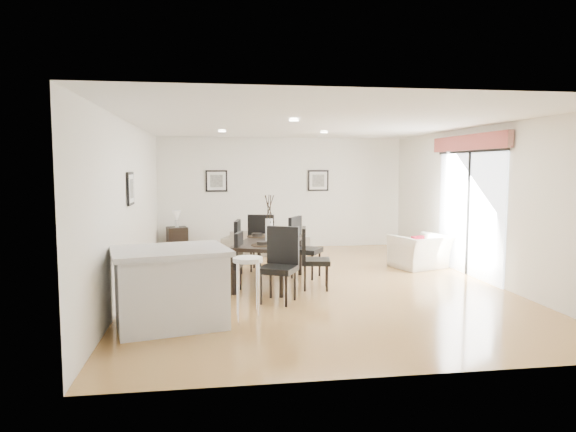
{
  "coord_description": "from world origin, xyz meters",
  "views": [
    {
      "loc": [
        -1.69,
        -8.52,
        1.99
      ],
      "look_at": [
        -0.38,
        0.4,
        1.12
      ],
      "focal_mm": 32.0,
      "sensor_mm": 36.0,
      "label": 1
    }
  ],
  "objects": [
    {
      "name": "ground",
      "position": [
        0.0,
        0.0,
        0.0
      ],
      "size": [
        8.0,
        8.0,
        0.0
      ],
      "primitive_type": "plane",
      "color": "tan",
      "rests_on": "ground"
    },
    {
      "name": "wall_back",
      "position": [
        0.0,
        4.0,
        1.35
      ],
      "size": [
        6.0,
        0.04,
        2.7
      ],
      "primitive_type": "cube",
      "color": "white",
      "rests_on": "ground"
    },
    {
      "name": "wall_front",
      "position": [
        0.0,
        -4.0,
        1.35
      ],
      "size": [
        6.0,
        0.04,
        2.7
      ],
      "primitive_type": "cube",
      "color": "white",
      "rests_on": "ground"
    },
    {
      "name": "wall_left",
      "position": [
        -3.0,
        0.0,
        1.35
      ],
      "size": [
        0.04,
        8.0,
        2.7
      ],
      "primitive_type": "cube",
      "color": "white",
      "rests_on": "ground"
    },
    {
      "name": "wall_right",
      "position": [
        3.0,
        0.0,
        1.35
      ],
      "size": [
        0.04,
        8.0,
        2.7
      ],
      "primitive_type": "cube",
      "color": "white",
      "rests_on": "ground"
    },
    {
      "name": "ceiling",
      "position": [
        0.0,
        0.0,
        2.7
      ],
      "size": [
        6.0,
        8.0,
        0.02
      ],
      "primitive_type": "cube",
      "color": "white",
      "rests_on": "wall_back"
    },
    {
      "name": "sofa",
      "position": [
        -0.52,
        2.95,
        0.28
      ],
      "size": [
        2.05,
        1.39,
        0.56
      ],
      "primitive_type": "imported",
      "rotation": [
        0.0,
        0.0,
        2.77
      ],
      "color": "#A19583",
      "rests_on": "ground"
    },
    {
      "name": "armchair",
      "position": [
        2.34,
        0.99,
        0.32
      ],
      "size": [
        1.23,
        1.16,
        0.65
      ],
      "primitive_type": "imported",
      "rotation": [
        0.0,
        0.0,
        3.48
      ],
      "color": "beige",
      "rests_on": "ground"
    },
    {
      "name": "courtyard_plant_b",
      "position": [
        5.81,
        1.41,
        0.37
      ],
      "size": [
        0.47,
        0.47,
        0.74
      ],
      "primitive_type": "imported",
      "rotation": [
        0.0,
        0.0,
        -0.15
      ],
      "color": "#385E28",
      "rests_on": "ground"
    },
    {
      "name": "dining_table",
      "position": [
        -0.76,
        0.02,
        0.67
      ],
      "size": [
        1.44,
        1.99,
        0.75
      ],
      "rotation": [
        0.0,
        0.0,
        -0.34
      ],
      "color": "black",
      "rests_on": "ground"
    },
    {
      "name": "dining_chair_wnear",
      "position": [
        -1.4,
        -0.45,
        0.54
      ],
      "size": [
        0.53,
        0.53,
        0.96
      ],
      "rotation": [
        0.0,
        0.0,
        -1.83
      ],
      "color": "black",
      "rests_on": "ground"
    },
    {
      "name": "dining_chair_wfar",
      "position": [
        -1.39,
        0.45,
        0.59
      ],
      "size": [
        0.55,
        0.55,
        1.06
      ],
      "rotation": [
        0.0,
        0.0,
        -1.75
      ],
      "color": "black",
      "rests_on": "ground"
    },
    {
      "name": "dining_chair_enear",
      "position": [
        -0.13,
        -0.41,
        0.56
      ],
      "size": [
        0.53,
        0.53,
        1.01
      ],
      "rotation": [
        0.0,
        0.0,
        1.39
      ],
      "color": "black",
      "rests_on": "ground"
    },
    {
      "name": "dining_chair_efar",
      "position": [
        -0.12,
        0.52,
        0.61
      ],
      "size": [
        0.67,
        0.67,
        1.09
      ],
      "rotation": [
        0.0,
        0.0,
        1.02
      ],
      "color": "black",
      "rests_on": "ground"
    },
    {
      "name": "dining_chair_head",
      "position": [
        -0.72,
        -1.09,
        0.62
      ],
      "size": [
        0.67,
        0.67,
        1.1
      ],
      "rotation": [
        0.0,
        0.0,
        -0.48
      ],
      "color": "black",
      "rests_on": "ground"
    },
    {
      "name": "dining_chair_foot",
      "position": [
        -0.78,
        1.12,
        0.61
      ],
      "size": [
        0.59,
        0.59,
        1.1
      ],
      "rotation": [
        0.0,
        0.0,
        2.92
      ],
      "color": "black",
      "rests_on": "ground"
    },
    {
      "name": "vase",
      "position": [
        -0.76,
        0.02,
        1.09
      ],
      "size": [
        0.85,
        1.39,
        0.78
      ],
      "color": "white",
      "rests_on": "dining_table"
    },
    {
      "name": "coffee_table",
      "position": [
        -1.68,
        1.14,
        0.2
      ],
      "size": [
        1.02,
        0.66,
        0.39
      ],
      "primitive_type": "cube",
      "rotation": [
        0.0,
        0.0,
        0.08
      ],
      "color": "black",
      "rests_on": "ground"
    },
    {
      "name": "side_table",
      "position": [
        -2.53,
        3.57,
        0.3
      ],
      "size": [
        0.53,
        0.53,
        0.59
      ],
      "primitive_type": "cube",
      "rotation": [
        0.0,
        0.0,
        0.23
      ],
      "color": "black",
      "rests_on": "ground"
    },
    {
      "name": "table_lamp",
      "position": [
        -2.53,
        3.57,
        0.84
      ],
      "size": [
        0.2,
        0.2,
        0.38
      ],
      "color": "white",
      "rests_on": "side_table"
    },
    {
      "name": "cushion",
      "position": [
        2.25,
        0.9,
        0.51
      ],
      "size": [
        0.29,
        0.19,
        0.28
      ],
      "primitive_type": "cube",
      "rotation": [
        0.0,
        0.0,
        3.53
      ],
      "color": "maroon",
      "rests_on": "armchair"
    },
    {
      "name": "kitchen_island",
      "position": [
        -2.23,
        -2.07,
        0.5
      ],
      "size": [
        1.6,
        1.36,
        0.98
      ],
      "rotation": [
        0.0,
        0.0,
        0.23
      ],
      "color": "silver",
      "rests_on": "ground"
    },
    {
      "name": "bar_stool",
      "position": [
        -1.26,
        -2.07,
        0.72
      ],
      "size": [
        0.38,
        0.38,
        0.84
      ],
      "color": "white",
      "rests_on": "ground"
    },
    {
      "name": "framed_print_back_left",
      "position": [
        -1.6,
        3.97,
        1.65
      ],
      "size": [
        0.52,
        0.04,
        0.52
      ],
      "color": "black",
      "rests_on": "wall_back"
    },
    {
      "name": "framed_print_back_right",
      "position": [
        0.9,
        3.97,
        1.65
      ],
      "size": [
        0.52,
        0.04,
        0.52
      ],
      "color": "black",
      "rests_on": "wall_back"
    },
    {
      "name": "framed_print_left_wall",
      "position": [
        -2.97,
        -0.2,
        1.65
      ],
      "size": [
        0.04,
        0.52,
        0.52
      ],
      "rotation": [
        0.0,
        0.0,
        1.57
      ],
      "color": "black",
      "rests_on": "wall_left"
    },
    {
      "name": "sliding_door",
      "position": [
        2.96,
        0.3,
        1.66
      ],
      "size": [
        0.12,
        2.7,
        2.57
      ],
      "color": "white",
      "rests_on": "wall_right"
    }
  ]
}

